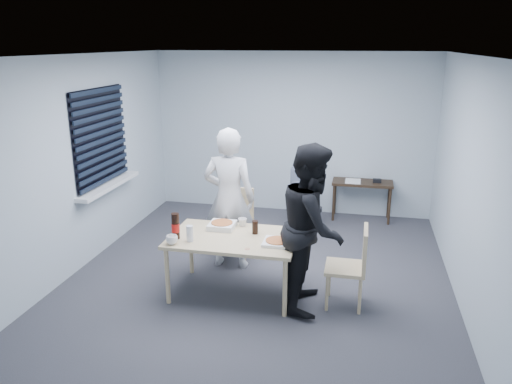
% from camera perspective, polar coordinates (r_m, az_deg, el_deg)
% --- Properties ---
extents(room, '(5.00, 5.00, 5.00)m').
position_cam_1_polar(room, '(6.86, -17.07, 5.19)').
color(room, '#2F2F34').
rests_on(room, ground).
extents(dining_table, '(1.40, 0.89, 0.68)m').
position_cam_1_polar(dining_table, '(5.53, -2.58, -5.69)').
color(dining_table, '#CBB385').
rests_on(dining_table, ground).
extents(chair_far, '(0.42, 0.42, 0.89)m').
position_cam_1_polar(chair_far, '(6.61, -2.23, -2.86)').
color(chair_far, '#CBB385').
rests_on(chair_far, ground).
extents(chair_right, '(0.42, 0.42, 0.89)m').
position_cam_1_polar(chair_right, '(5.41, 11.12, -7.82)').
color(chair_right, '#CBB385').
rests_on(chair_right, ground).
extents(person_white, '(0.65, 0.42, 1.77)m').
position_cam_1_polar(person_white, '(6.14, -3.08, -0.77)').
color(person_white, silver).
rests_on(person_white, ground).
extents(person_black, '(0.47, 0.86, 1.77)m').
position_cam_1_polar(person_black, '(5.24, 6.47, -3.99)').
color(person_black, black).
rests_on(person_black, ground).
extents(side_table, '(0.94, 0.42, 0.63)m').
position_cam_1_polar(side_table, '(8.05, 12.05, 0.64)').
color(side_table, '#352316').
rests_on(side_table, ground).
extents(stool, '(0.35, 0.35, 0.48)m').
position_cam_1_polar(stool, '(7.55, 5.19, -1.50)').
color(stool, black).
rests_on(stool, ground).
extents(backpack, '(0.33, 0.24, 0.46)m').
position_cam_1_polar(backpack, '(7.44, 5.24, 0.90)').
color(backpack, '#565B63').
rests_on(backpack, stool).
extents(pizza_box_a, '(0.29, 0.29, 0.07)m').
position_cam_1_polar(pizza_box_a, '(5.75, -3.91, -3.80)').
color(pizza_box_a, white).
rests_on(pizza_box_a, dining_table).
extents(pizza_box_b, '(0.29, 0.29, 0.04)m').
position_cam_1_polar(pizza_box_b, '(5.32, 2.45, -5.71)').
color(pizza_box_b, white).
rests_on(pizza_box_b, dining_table).
extents(mug_a, '(0.17, 0.17, 0.10)m').
position_cam_1_polar(mug_a, '(5.36, -9.59, -5.42)').
color(mug_a, white).
rests_on(mug_a, dining_table).
extents(mug_b, '(0.10, 0.10, 0.09)m').
position_cam_1_polar(mug_b, '(5.80, -1.56, -3.47)').
color(mug_b, white).
rests_on(mug_b, dining_table).
extents(cola_glass, '(0.07, 0.07, 0.15)m').
position_cam_1_polar(cola_glass, '(5.56, -0.11, -4.05)').
color(cola_glass, black).
rests_on(cola_glass, dining_table).
extents(soda_bottle, '(0.09, 0.09, 0.29)m').
position_cam_1_polar(soda_bottle, '(5.48, -9.18, -3.91)').
color(soda_bottle, black).
rests_on(soda_bottle, dining_table).
extents(plastic_cups, '(0.09, 0.09, 0.18)m').
position_cam_1_polar(plastic_cups, '(5.40, -7.58, -4.73)').
color(plastic_cups, silver).
rests_on(plastic_cups, dining_table).
extents(rubber_band, '(0.05, 0.05, 0.00)m').
position_cam_1_polar(rubber_band, '(5.19, -0.99, -6.51)').
color(rubber_band, red).
rests_on(rubber_band, dining_table).
extents(papers, '(0.27, 0.34, 0.01)m').
position_cam_1_polar(papers, '(8.01, 11.02, 1.23)').
color(papers, white).
rests_on(papers, side_table).
extents(black_box, '(0.15, 0.12, 0.05)m').
position_cam_1_polar(black_box, '(8.01, 13.67, 1.26)').
color(black_box, black).
rests_on(black_box, side_table).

